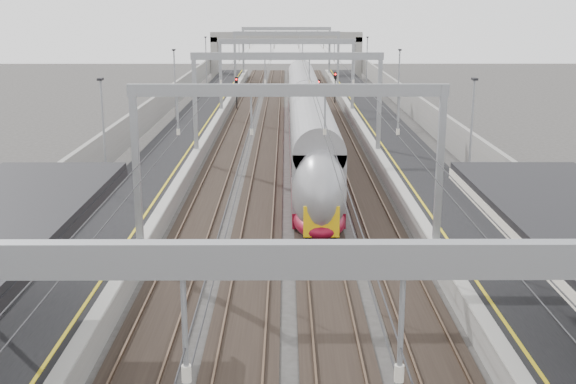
{
  "coord_description": "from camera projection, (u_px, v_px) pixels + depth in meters",
  "views": [
    {
      "loc": [
        -0.1,
        -7.19,
        10.68
      ],
      "look_at": [
        0.0,
        23.98,
        2.58
      ],
      "focal_mm": 45.0,
      "sensor_mm": 36.0,
      "label": 1
    }
  ],
  "objects": [
    {
      "name": "tracks",
      "position": [
        287.0,
        154.0,
        53.18
      ],
      "size": [
        11.4,
        140.0,
        0.2
      ],
      "color": "black",
      "rests_on": "ground"
    },
    {
      "name": "platform_left",
      "position": [
        179.0,
        148.0,
        53.05
      ],
      "size": [
        4.0,
        120.0,
        1.0
      ],
      "primitive_type": "cube",
      "color": "black",
      "rests_on": "ground"
    },
    {
      "name": "signal_green",
      "position": [
        237.0,
        87.0,
        74.68
      ],
      "size": [
        0.32,
        0.32,
        3.48
      ],
      "color": "black",
      "rests_on": "ground"
    },
    {
      "name": "signal_red_far",
      "position": [
        335.0,
        82.0,
        80.07
      ],
      "size": [
        0.32,
        0.32,
        3.48
      ],
      "color": "black",
      "rests_on": "ground"
    },
    {
      "name": "wall_left",
      "position": [
        134.0,
        133.0,
        52.76
      ],
      "size": [
        0.3,
        120.0,
        3.2
      ],
      "primitive_type": "cube",
      "color": "gray",
      "rests_on": "ground"
    },
    {
      "name": "signal_red_near",
      "position": [
        319.0,
        90.0,
        72.26
      ],
      "size": [
        0.32,
        0.32,
        3.48
      ],
      "color": "black",
      "rests_on": "ground"
    },
    {
      "name": "train",
      "position": [
        307.0,
        126.0,
        53.33
      ],
      "size": [
        2.58,
        47.06,
        4.09
      ],
      "color": "maroon",
      "rests_on": "ground"
    },
    {
      "name": "overhead_line",
      "position": [
        287.0,
        63.0,
        58.06
      ],
      "size": [
        13.0,
        140.0,
        6.6
      ],
      "color": "gray",
      "rests_on": "platform_left"
    },
    {
      "name": "platform_right",
      "position": [
        396.0,
        148.0,
        53.1
      ],
      "size": [
        4.0,
        120.0,
        1.0
      ],
      "primitive_type": "cube",
      "color": "black",
      "rests_on": "ground"
    },
    {
      "name": "overbridge",
      "position": [
        286.0,
        43.0,
        105.1
      ],
      "size": [
        22.0,
        2.2,
        6.9
      ],
      "color": "gray",
      "rests_on": "ground"
    },
    {
      "name": "wall_right",
      "position": [
        440.0,
        133.0,
        52.83
      ],
      "size": [
        0.3,
        120.0,
        3.2
      ],
      "primitive_type": "cube",
      "color": "gray",
      "rests_on": "ground"
    }
  ]
}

